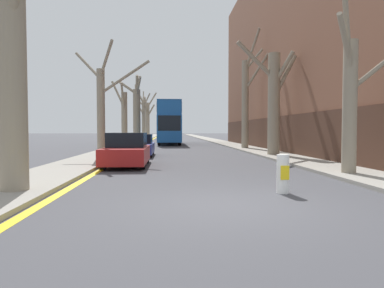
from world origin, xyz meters
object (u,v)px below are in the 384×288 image
(traffic_bollard, at_px, (283,174))
(street_tree_left_3, at_px, (136,112))
(street_tree_left_5, at_px, (147,117))
(street_tree_right_0, at_px, (351,98))
(double_decker_bus, at_px, (169,121))
(street_tree_right_1, at_px, (274,99))
(street_tree_left_0, at_px, (13,26))
(street_tree_left_4, at_px, (144,117))
(street_tree_right_2, at_px, (246,99))
(parked_car_1, at_px, (139,146))
(street_tree_left_2, at_px, (124,117))
(street_tree_left_1, at_px, (102,107))
(parked_car_0, at_px, (127,150))

(traffic_bollard, bearing_deg, street_tree_left_3, 101.85)
(street_tree_left_5, relative_size, traffic_bollard, 8.55)
(street_tree_right_0, xyz_separation_m, double_decker_bus, (-6.03, 26.75, -0.06))
(street_tree_right_1, relative_size, double_decker_bus, 0.64)
(street_tree_left_0, height_order, street_tree_left_4, street_tree_left_0)
(street_tree_left_5, relative_size, street_tree_right_2, 0.87)
(street_tree_left_0, bearing_deg, double_decker_bus, 82.76)
(double_decker_bus, distance_m, parked_car_1, 17.41)
(street_tree_left_2, bearing_deg, traffic_bollard, -72.29)
(street_tree_left_1, distance_m, parked_car_1, 3.69)
(street_tree_left_0, relative_size, parked_car_0, 2.11)
(street_tree_left_3, bearing_deg, street_tree_right_2, -49.68)
(street_tree_left_3, distance_m, traffic_bollard, 31.73)
(street_tree_left_5, bearing_deg, street_tree_right_1, -76.25)
(parked_car_0, bearing_deg, traffic_bollard, -55.39)
(street_tree_left_0, distance_m, street_tree_left_3, 30.68)
(street_tree_left_1, height_order, double_decker_bus, street_tree_left_1)
(street_tree_right_1, bearing_deg, street_tree_left_4, 108.01)
(street_tree_right_0, xyz_separation_m, parked_car_0, (-7.89, 3.88, -1.94))
(street_tree_left_4, relative_size, street_tree_right_0, 1.22)
(street_tree_left_5, relative_size, parked_car_1, 2.10)
(parked_car_1, bearing_deg, traffic_bollard, -69.50)
(parked_car_0, relative_size, parked_car_1, 1.07)
(street_tree_left_4, distance_m, parked_car_1, 29.76)
(street_tree_left_4, bearing_deg, street_tree_left_1, -89.62)
(street_tree_left_5, distance_m, street_tree_right_0, 50.50)
(street_tree_left_1, distance_m, double_decker_bus, 20.01)
(street_tree_right_1, xyz_separation_m, parked_car_1, (-7.99, 0.77, -2.76))
(street_tree_right_0, distance_m, traffic_bollard, 4.81)
(street_tree_right_2, relative_size, traffic_bollard, 9.85)
(street_tree_left_3, height_order, double_decker_bus, street_tree_left_3)
(traffic_bollard, bearing_deg, street_tree_left_5, 97.19)
(street_tree_left_3, relative_size, double_decker_bus, 0.72)
(street_tree_left_0, xyz_separation_m, street_tree_right_2, (9.96, 18.95, 0.04))
(street_tree_left_4, bearing_deg, traffic_bollard, -81.19)
(street_tree_left_0, distance_m, street_tree_left_5, 52.12)
(street_tree_right_1, bearing_deg, street_tree_left_2, 138.12)
(street_tree_left_4, xyz_separation_m, street_tree_right_2, (9.97, -22.77, 0.56))
(street_tree_left_2, distance_m, parked_car_0, 14.05)
(street_tree_right_1, distance_m, parked_car_0, 9.76)
(parked_car_1, bearing_deg, street_tree_left_3, 95.72)
(street_tree_left_2, xyz_separation_m, parked_car_1, (1.91, -8.11, -1.99))
(street_tree_right_2, bearing_deg, street_tree_left_4, 113.64)
(street_tree_left_1, height_order, street_tree_left_2, street_tree_left_1)
(street_tree_left_5, height_order, street_tree_right_1, street_tree_left_5)
(street_tree_right_1, height_order, street_tree_right_2, street_tree_right_2)
(parked_car_1, bearing_deg, street_tree_right_2, 40.02)
(street_tree_right_1, relative_size, traffic_bollard, 6.98)
(street_tree_left_2, relative_size, street_tree_left_3, 0.75)
(street_tree_left_1, xyz_separation_m, street_tree_right_1, (9.65, 1.72, 0.61))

